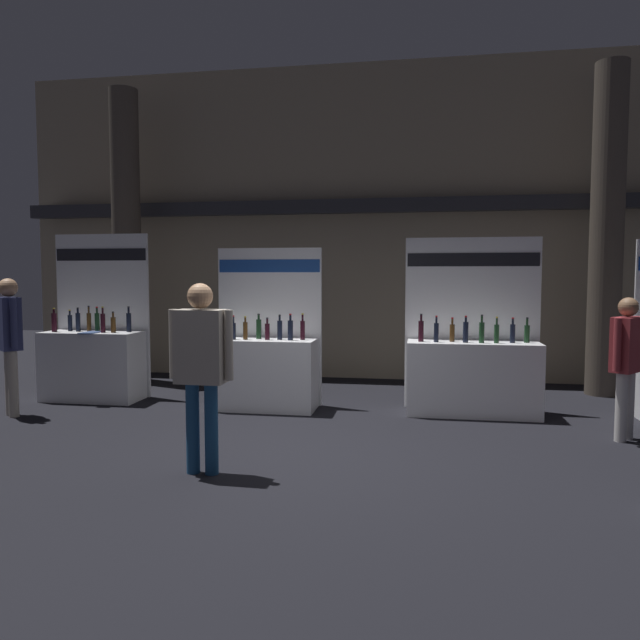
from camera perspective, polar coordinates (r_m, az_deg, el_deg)
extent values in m
plane|color=black|center=(6.25, -1.18, -12.81)|extent=(24.74, 24.74, 0.00)
cube|color=gray|center=(10.77, 3.58, 9.25)|extent=(12.37, 0.25, 5.56)
cube|color=#2D2D33|center=(10.50, 3.41, 10.91)|extent=(12.37, 0.20, 0.24)
cylinder|color=#51473D|center=(10.94, -18.15, 7.60)|extent=(0.49, 0.49, 5.04)
cylinder|color=#51473D|center=(10.11, 25.91, 7.69)|extent=(0.49, 0.49, 5.04)
cube|color=white|center=(9.40, -21.10, -4.16)|extent=(1.42, 0.60, 1.02)
cube|color=white|center=(9.61, -20.18, 0.40)|extent=(1.49, 0.04, 2.47)
cube|color=black|center=(9.58, -20.39, 5.93)|extent=(1.45, 0.01, 0.18)
cylinder|color=black|center=(9.53, -24.25, -0.22)|extent=(0.08, 0.08, 0.28)
cylinder|color=black|center=(9.52, -24.28, 0.79)|extent=(0.03, 0.03, 0.06)
cylinder|color=gold|center=(9.51, -24.28, 1.02)|extent=(0.03, 0.03, 0.02)
cylinder|color=black|center=(9.59, -22.95, -0.27)|extent=(0.06, 0.06, 0.24)
cylinder|color=black|center=(9.58, -22.98, 0.64)|extent=(0.03, 0.03, 0.06)
cylinder|color=gold|center=(9.58, -22.99, 0.87)|extent=(0.03, 0.03, 0.02)
cylinder|color=black|center=(9.46, -22.29, -0.20)|extent=(0.07, 0.07, 0.27)
cylinder|color=black|center=(9.45, -22.32, 0.82)|extent=(0.03, 0.03, 0.06)
cylinder|color=black|center=(9.44, -22.33, 1.06)|extent=(0.03, 0.03, 0.02)
cylinder|color=#472D14|center=(9.43, -21.37, -0.19)|extent=(0.06, 0.06, 0.27)
cylinder|color=#472D14|center=(9.42, -21.40, 0.90)|extent=(0.03, 0.03, 0.09)
cylinder|color=black|center=(9.42, -21.41, 1.23)|extent=(0.03, 0.03, 0.02)
cylinder|color=#19381E|center=(9.34, -20.68, -0.21)|extent=(0.07, 0.07, 0.27)
cylinder|color=#19381E|center=(9.33, -20.71, 0.86)|extent=(0.03, 0.03, 0.08)
cylinder|color=red|center=(9.33, -20.72, 1.16)|extent=(0.03, 0.03, 0.02)
cylinder|color=black|center=(9.13, -20.19, -0.29)|extent=(0.07, 0.07, 0.28)
cylinder|color=black|center=(9.12, -20.22, 0.85)|extent=(0.03, 0.03, 0.09)
cylinder|color=gold|center=(9.11, -20.23, 1.17)|extent=(0.03, 0.03, 0.02)
cylinder|color=#472D14|center=(9.08, -19.30, -0.45)|extent=(0.07, 0.07, 0.22)
cylinder|color=#472D14|center=(9.07, -19.33, 0.46)|extent=(0.03, 0.03, 0.06)
cylinder|color=black|center=(9.07, -19.33, 0.72)|extent=(0.03, 0.03, 0.02)
cylinder|color=black|center=(9.13, -17.95, -0.23)|extent=(0.07, 0.07, 0.28)
cylinder|color=black|center=(9.11, -17.97, 0.89)|extent=(0.03, 0.03, 0.08)
cylinder|color=black|center=(9.11, -17.98, 1.20)|extent=(0.03, 0.03, 0.02)
cube|color=#334772|center=(9.14, -21.26, -1.14)|extent=(0.21, 0.37, 0.01)
cube|color=white|center=(8.22, -5.43, -5.23)|extent=(1.43, 0.60, 0.97)
cube|color=white|center=(8.47, -4.87, -0.64)|extent=(1.50, 0.04, 2.23)
cube|color=navy|center=(8.42, -4.94, 5.22)|extent=(1.46, 0.01, 0.18)
cylinder|color=#19381E|center=(8.29, -9.22, -0.97)|extent=(0.07, 0.07, 0.24)
cylinder|color=#19381E|center=(8.28, -9.23, 0.14)|extent=(0.03, 0.03, 0.08)
cylinder|color=black|center=(8.27, -9.24, 0.49)|extent=(0.03, 0.03, 0.02)
cylinder|color=black|center=(8.16, -8.35, -1.07)|extent=(0.07, 0.07, 0.23)
cylinder|color=black|center=(8.15, -8.36, 0.02)|extent=(0.03, 0.03, 0.08)
cylinder|color=red|center=(8.14, -8.36, 0.38)|extent=(0.03, 0.03, 0.02)
cylinder|color=#472D14|center=(8.13, -7.21, -1.04)|extent=(0.06, 0.06, 0.24)
cylinder|color=#472D14|center=(8.12, -7.22, 0.02)|extent=(0.03, 0.03, 0.06)
cylinder|color=gold|center=(8.12, -7.22, 0.31)|extent=(0.03, 0.03, 0.02)
cylinder|color=#19381E|center=(8.22, -5.92, -0.88)|extent=(0.07, 0.07, 0.27)
cylinder|color=#19381E|center=(8.21, -5.93, 0.27)|extent=(0.03, 0.03, 0.06)
cylinder|color=black|center=(8.20, -5.93, 0.55)|extent=(0.03, 0.03, 0.02)
cylinder|color=black|center=(8.07, -5.10, -1.13)|extent=(0.07, 0.07, 0.22)
cylinder|color=black|center=(8.06, -5.11, -0.12)|extent=(0.03, 0.03, 0.06)
cylinder|color=black|center=(8.06, -5.11, 0.17)|extent=(0.03, 0.03, 0.02)
cylinder|color=black|center=(8.08, -3.90, -0.98)|extent=(0.07, 0.07, 0.26)
cylinder|color=black|center=(8.06, -3.91, 0.17)|extent=(0.03, 0.03, 0.06)
cylinder|color=black|center=(8.06, -3.91, 0.46)|extent=(0.03, 0.03, 0.02)
cylinder|color=black|center=(7.99, -2.87, -1.00)|extent=(0.07, 0.07, 0.27)
cylinder|color=black|center=(7.98, -2.88, 0.22)|extent=(0.03, 0.03, 0.07)
cylinder|color=red|center=(7.98, -2.88, 0.54)|extent=(0.03, 0.03, 0.02)
cylinder|color=black|center=(8.05, -1.69, -1.00)|extent=(0.06, 0.06, 0.26)
cylinder|color=black|center=(8.03, -1.69, 0.22)|extent=(0.03, 0.03, 0.08)
cylinder|color=gold|center=(8.03, -1.69, 0.58)|extent=(0.03, 0.03, 0.02)
cube|color=white|center=(8.11, 14.50, -5.48)|extent=(1.71, 0.60, 0.97)
cube|color=white|center=(8.36, 14.38, -0.38)|extent=(1.80, 0.04, 2.36)
cube|color=black|center=(8.32, 14.51, 5.66)|extent=(1.75, 0.01, 0.18)
cylinder|color=black|center=(7.94, 9.71, -1.08)|extent=(0.07, 0.07, 0.27)
cylinder|color=black|center=(7.93, 9.73, 0.19)|extent=(0.03, 0.03, 0.08)
cylinder|color=black|center=(7.92, 9.73, 0.53)|extent=(0.03, 0.03, 0.02)
cylinder|color=black|center=(7.93, 11.14, -1.20)|extent=(0.06, 0.06, 0.25)
cylinder|color=black|center=(7.91, 11.16, -0.01)|extent=(0.03, 0.03, 0.08)
cylinder|color=red|center=(7.91, 11.16, 0.35)|extent=(0.03, 0.03, 0.02)
cylinder|color=#472D14|center=(8.01, 12.62, -1.23)|extent=(0.07, 0.07, 0.23)
cylinder|color=#472D14|center=(8.00, 12.64, -0.15)|extent=(0.03, 0.03, 0.07)
cylinder|color=red|center=(7.99, 12.64, 0.18)|extent=(0.03, 0.03, 0.02)
cylinder|color=black|center=(7.94, 13.86, -1.15)|extent=(0.07, 0.07, 0.27)
cylinder|color=black|center=(7.93, 13.88, 0.04)|extent=(0.03, 0.03, 0.06)
cylinder|color=red|center=(7.93, 13.89, 0.34)|extent=(0.03, 0.03, 0.02)
cylinder|color=#19381E|center=(7.95, 15.32, -1.18)|extent=(0.07, 0.07, 0.27)
cylinder|color=#19381E|center=(7.94, 15.34, 0.08)|extent=(0.03, 0.03, 0.08)
cylinder|color=black|center=(7.93, 15.35, 0.44)|extent=(0.03, 0.03, 0.02)
cylinder|color=#19381E|center=(7.98, 16.65, -1.29)|extent=(0.06, 0.06, 0.24)
cylinder|color=#19381E|center=(7.97, 16.68, -0.12)|extent=(0.03, 0.03, 0.08)
cylinder|color=gold|center=(7.96, 16.69, 0.25)|extent=(0.03, 0.03, 0.02)
cylinder|color=black|center=(8.08, 18.07, -1.25)|extent=(0.07, 0.07, 0.24)
cylinder|color=black|center=(8.06, 18.10, -0.15)|extent=(0.03, 0.03, 0.07)
cylinder|color=red|center=(8.06, 18.10, 0.17)|extent=(0.03, 0.03, 0.02)
cylinder|color=#19381E|center=(8.16, 19.32, -1.28)|extent=(0.07, 0.07, 0.23)
cylinder|color=#19381E|center=(8.15, 19.34, -0.18)|extent=(0.03, 0.03, 0.09)
cylinder|color=black|center=(8.14, 19.35, 0.18)|extent=(0.03, 0.03, 0.02)
cylinder|color=navy|center=(5.70, -12.17, -10.12)|extent=(0.12, 0.12, 0.85)
cylinder|color=navy|center=(5.64, -10.43, -10.27)|extent=(0.12, 0.12, 0.85)
cube|color=#ADA393|center=(5.53, -11.41, -2.50)|extent=(0.46, 0.27, 0.68)
sphere|color=tan|center=(5.50, -11.48, 2.28)|extent=(0.23, 0.23, 0.23)
cylinder|color=#ADA393|center=(5.64, -13.95, -2.25)|extent=(0.08, 0.08, 0.64)
cylinder|color=#ADA393|center=(5.43, -8.79, -2.41)|extent=(0.08, 0.08, 0.64)
cylinder|color=silver|center=(7.41, 27.04, -7.50)|extent=(0.12, 0.12, 0.77)
cylinder|color=silver|center=(7.56, 27.57, -7.28)|extent=(0.12, 0.12, 0.77)
cube|color=maroon|center=(7.38, 27.48, -2.11)|extent=(0.42, 0.44, 0.61)
sphere|color=#8C6647|center=(7.35, 27.59, 1.12)|extent=(0.21, 0.21, 0.21)
cylinder|color=maroon|center=(7.16, 26.73, -2.15)|extent=(0.08, 0.08, 0.58)
cylinder|color=maroon|center=(7.60, 28.20, -1.86)|extent=(0.08, 0.08, 0.58)
cylinder|color=#ADA393|center=(8.86, -27.71, -5.34)|extent=(0.12, 0.12, 0.87)
cylinder|color=#ADA393|center=(8.71, -27.47, -5.48)|extent=(0.12, 0.12, 0.87)
cube|color=navy|center=(8.69, -27.77, -0.32)|extent=(0.40, 0.39, 0.69)
sphere|color=tan|center=(8.67, -27.87, 2.78)|extent=(0.24, 0.24, 0.24)
cylinder|color=navy|center=(8.90, -28.10, -0.13)|extent=(0.08, 0.08, 0.66)
cylinder|color=navy|center=(8.49, -27.43, -0.29)|extent=(0.08, 0.08, 0.66)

